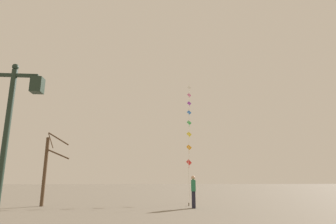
% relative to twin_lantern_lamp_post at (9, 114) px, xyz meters
% --- Properties ---
extents(ground_plane, '(160.00, 160.00, 0.00)m').
position_rel_twin_lantern_lamp_post_xyz_m(ground_plane, '(3.32, 13.47, -3.06)').
color(ground_plane, '#756B5B').
extents(twin_lantern_lamp_post, '(1.47, 0.28, 4.40)m').
position_rel_twin_lantern_lamp_post_xyz_m(twin_lantern_lamp_post, '(0.00, 0.00, 0.00)').
color(twin_lantern_lamp_post, '#1E2D23').
rests_on(twin_lantern_lamp_post, ground_plane).
extents(kite_train, '(2.10, 10.73, 11.12)m').
position_rel_twin_lantern_lamp_post_xyz_m(kite_train, '(6.99, 15.90, 2.93)').
color(kite_train, brown).
rests_on(kite_train, ground_plane).
extents(kite_flyer, '(0.29, 0.62, 1.71)m').
position_rel_twin_lantern_lamp_post_xyz_m(kite_flyer, '(6.02, 8.69, -2.16)').
color(kite_flyer, '#1E1E2D').
rests_on(kite_flyer, ground_plane).
extents(bare_tree, '(1.79, 1.83, 4.32)m').
position_rel_twin_lantern_lamp_post_xyz_m(bare_tree, '(-2.49, 10.48, -0.85)').
color(bare_tree, '#4C3826').
rests_on(bare_tree, ground_plane).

